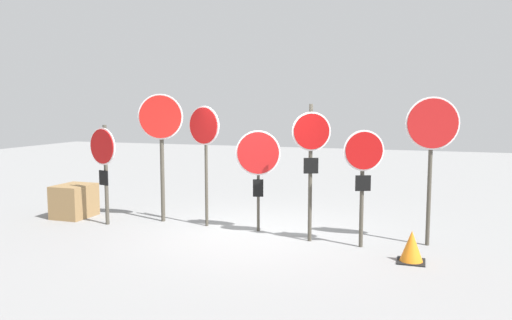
{
  "coord_description": "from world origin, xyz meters",
  "views": [
    {
      "loc": [
        2.99,
        -8.95,
        2.45
      ],
      "look_at": [
        -0.01,
        0.0,
        1.43
      ],
      "focal_mm": 35.0,
      "sensor_mm": 36.0,
      "label": 1
    }
  ],
  "objects": [
    {
      "name": "stop_sign_2",
      "position": [
        -1.18,
        0.22,
        1.84
      ],
      "size": [
        0.76,
        0.26,
        2.46
      ],
      "rotation": [
        0.0,
        0.0,
        -0.3
      ],
      "color": "#474238",
      "rests_on": "ground"
    },
    {
      "name": "storage_crate",
      "position": [
        -4.28,
        0.08,
        0.36
      ],
      "size": [
        0.71,
        0.85,
        0.72
      ],
      "color": "olive",
      "rests_on": "ground"
    },
    {
      "name": "ground_plane",
      "position": [
        0.0,
        0.0,
        0.0
      ],
      "size": [
        40.0,
        40.0,
        0.0
      ],
      "primitive_type": "plane",
      "color": "gray"
    },
    {
      "name": "stop_sign_5",
      "position": [
        2.04,
        -0.34,
        1.46
      ],
      "size": [
        0.66,
        0.29,
        2.05
      ],
      "rotation": [
        0.0,
        0.0,
        0.39
      ],
      "color": "#474238",
      "rests_on": "ground"
    },
    {
      "name": "stop_sign_4",
      "position": [
        1.11,
        -0.24,
        1.71
      ],
      "size": [
        0.65,
        0.29,
        2.49
      ],
      "rotation": [
        0.0,
        0.0,
        0.39
      ],
      "color": "#474238",
      "rests_on": "ground"
    },
    {
      "name": "traffic_cone_0",
      "position": [
        2.88,
        -0.91,
        0.25
      ],
      "size": [
        0.43,
        0.43,
        0.51
      ],
      "color": "black",
      "rests_on": "ground"
    },
    {
      "name": "stop_sign_0",
      "position": [
        -3.19,
        -0.32,
        1.42
      ],
      "size": [
        0.74,
        0.25,
        2.07
      ],
      "rotation": [
        0.0,
        0.0,
        -0.28
      ],
      "color": "#474238",
      "rests_on": "ground"
    },
    {
      "name": "stop_sign_3",
      "position": [
        -0.01,
        0.14,
        1.44
      ],
      "size": [
        0.85,
        0.24,
        1.99
      ],
      "rotation": [
        0.0,
        0.0,
        0.25
      ],
      "color": "#474238",
      "rests_on": "ground"
    },
    {
      "name": "stop_sign_6",
      "position": [
        3.14,
        0.14,
        1.93
      ],
      "size": [
        0.9,
        0.24,
        2.61
      ],
      "rotation": [
        0.0,
        0.0,
        0.23
      ],
      "color": "#474238",
      "rests_on": "ground"
    },
    {
      "name": "stop_sign_1",
      "position": [
        -2.21,
        0.3,
        1.92
      ],
      "size": [
        0.92,
        0.29,
        2.71
      ],
      "rotation": [
        0.0,
        0.0,
        0.28
      ],
      "color": "#474238",
      "rests_on": "ground"
    }
  ]
}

